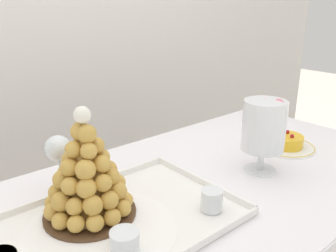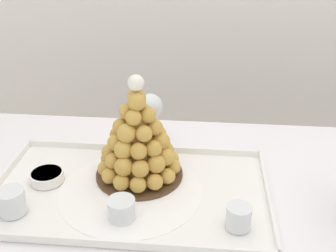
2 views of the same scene
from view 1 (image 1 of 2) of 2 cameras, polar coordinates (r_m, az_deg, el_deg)
backdrop_wall at (r=1.80m, az=-22.55°, el=17.45°), size 4.80×0.10×2.50m
buffet_table at (r=1.07m, az=1.41°, el=-15.72°), size 1.70×0.78×0.76m
serving_tray at (r=0.87m, az=-10.73°, el=-16.03°), size 0.67×0.39×0.02m
croquembouche at (r=0.87m, az=-12.81°, el=-7.91°), size 0.22×0.22×0.28m
dessert_cup_mid_left at (r=0.78m, az=-6.94°, el=-18.05°), size 0.06×0.06×0.05m
dessert_cup_centre at (r=0.92m, az=7.05°, el=-11.73°), size 0.06×0.06×0.05m
macaron_goblet at (r=1.11m, az=15.10°, el=-0.16°), size 0.13×0.13×0.24m
fruit_tart_plate at (r=1.36m, az=18.27°, el=-2.60°), size 0.21×0.21×0.06m
wine_glass at (r=1.01m, az=-17.16°, el=-3.74°), size 0.07×0.07×0.16m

